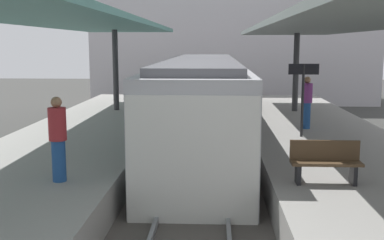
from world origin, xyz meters
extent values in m
plane|color=#383835|center=(0.00, 0.00, 0.00)|extent=(80.00, 80.00, 0.00)
cube|color=gray|center=(-3.80, 0.00, 0.50)|extent=(4.40, 28.00, 1.00)
cube|color=gray|center=(3.80, 0.00, 0.50)|extent=(4.40, 28.00, 1.00)
cube|color=#4C4742|center=(0.00, 0.00, 0.10)|extent=(3.20, 28.00, 0.20)
cube|color=slate|center=(-0.72, 0.00, 0.27)|extent=(0.08, 28.00, 0.14)
cube|color=slate|center=(0.72, 0.00, 0.27)|extent=(0.08, 28.00, 0.14)
cube|color=#ADADB2|center=(0.00, 4.23, 1.65)|extent=(2.70, 14.80, 2.90)
cube|color=silver|center=(0.00, -3.20, 1.50)|extent=(2.65, 0.08, 2.60)
cube|color=black|center=(-1.37, 4.23, 2.00)|extent=(0.04, 13.61, 0.76)
cube|color=black|center=(1.37, 4.23, 2.00)|extent=(0.04, 13.61, 0.76)
cube|color=#515156|center=(0.00, 4.23, 3.20)|extent=(2.16, 14.06, 0.20)
cylinder|color=#333335|center=(-3.80, 7.70, 2.70)|extent=(0.24, 0.24, 3.39)
cube|color=slate|center=(-3.80, 1.40, 4.47)|extent=(4.18, 21.00, 0.16)
cylinder|color=#333335|center=(3.80, 7.70, 2.62)|extent=(0.24, 0.24, 3.25)
cube|color=slate|center=(3.80, 1.40, 4.33)|extent=(4.18, 21.00, 0.16)
cube|color=black|center=(2.12, -2.98, 1.20)|extent=(0.08, 0.32, 0.40)
cube|color=black|center=(3.22, -2.98, 1.20)|extent=(0.08, 0.32, 0.40)
cube|color=#4C3823|center=(2.67, -2.98, 1.43)|extent=(1.40, 0.40, 0.06)
cube|color=#4C3823|center=(2.67, -2.80, 1.66)|extent=(1.40, 0.06, 0.40)
cylinder|color=#262628|center=(3.08, 2.01, 2.10)|extent=(0.08, 0.08, 2.20)
cube|color=black|center=(3.08, 2.01, 3.05)|extent=(0.90, 0.06, 0.32)
cylinder|color=navy|center=(-2.74, -3.05, 1.43)|extent=(0.28, 0.28, 0.86)
cylinder|color=maroon|center=(-2.74, -3.05, 2.19)|extent=(0.36, 0.36, 0.67)
sphere|color=#936B4C|center=(-2.74, -3.05, 2.63)|extent=(0.22, 0.22, 0.22)
cylinder|color=navy|center=(3.47, 3.44, 1.44)|extent=(0.28, 0.28, 0.87)
cylinder|color=#7A337A|center=(3.47, 3.44, 2.19)|extent=(0.36, 0.36, 0.64)
sphere|color=#936B4C|center=(3.47, 3.44, 2.62)|extent=(0.22, 0.22, 0.22)
cube|color=#B7B2B7|center=(1.59, 20.00, 5.50)|extent=(18.00, 6.00, 11.00)
camera|label=1|loc=(0.44, -12.32, 3.77)|focal=44.33mm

